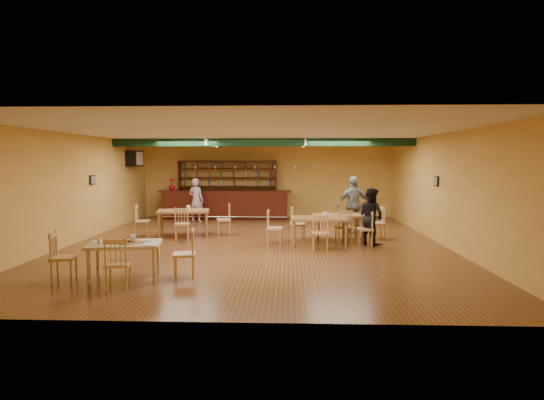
{
  "coord_description": "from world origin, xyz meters",
  "views": [
    {
      "loc": [
        0.87,
        -12.06,
        2.26
      ],
      "look_at": [
        0.39,
        0.6,
        1.15
      ],
      "focal_mm": 29.5,
      "sensor_mm": 36.0,
      "label": 1
    }
  ],
  "objects_px": {
    "dining_table_d": "(319,231)",
    "patron_right_a": "(371,216)",
    "near_table": "(125,261)",
    "dining_table_b": "(338,227)",
    "dining_table_a": "(184,223)",
    "patron_bar": "(196,200)",
    "bar_counter": "(226,205)"
  },
  "relations": [
    {
      "from": "dining_table_d",
      "to": "patron_right_a",
      "type": "height_order",
      "value": "patron_right_a"
    },
    {
      "from": "near_table",
      "to": "patron_right_a",
      "type": "height_order",
      "value": "patron_right_a"
    },
    {
      "from": "dining_table_d",
      "to": "near_table",
      "type": "distance_m",
      "value": 5.34
    },
    {
      "from": "dining_table_b",
      "to": "dining_table_d",
      "type": "distance_m",
      "value": 1.14
    },
    {
      "from": "dining_table_a",
      "to": "patron_bar",
      "type": "relative_size",
      "value": 0.95
    },
    {
      "from": "dining_table_a",
      "to": "patron_right_a",
      "type": "distance_m",
      "value": 5.58
    },
    {
      "from": "dining_table_a",
      "to": "dining_table_b",
      "type": "relative_size",
      "value": 1.08
    },
    {
      "from": "near_table",
      "to": "dining_table_b",
      "type": "bearing_deg",
      "value": 35.05
    },
    {
      "from": "patron_right_a",
      "to": "dining_table_b",
      "type": "bearing_deg",
      "value": 6.68
    },
    {
      "from": "patron_bar",
      "to": "patron_right_a",
      "type": "height_order",
      "value": "patron_bar"
    },
    {
      "from": "patron_bar",
      "to": "patron_right_a",
      "type": "bearing_deg",
      "value": 163.93
    },
    {
      "from": "dining_table_a",
      "to": "dining_table_b",
      "type": "bearing_deg",
      "value": -16.0
    },
    {
      "from": "bar_counter",
      "to": "dining_table_a",
      "type": "xyz_separation_m",
      "value": [
        -0.74,
        -3.86,
        -0.18
      ]
    },
    {
      "from": "dining_table_a",
      "to": "patron_bar",
      "type": "xyz_separation_m",
      "value": [
        -0.25,
        3.04,
        0.43
      ]
    },
    {
      "from": "bar_counter",
      "to": "dining_table_d",
      "type": "bearing_deg",
      "value": -58.46
    },
    {
      "from": "bar_counter",
      "to": "dining_table_d",
      "type": "distance_m",
      "value": 6.27
    },
    {
      "from": "bar_counter",
      "to": "patron_bar",
      "type": "bearing_deg",
      "value": -140.11
    },
    {
      "from": "near_table",
      "to": "bar_counter",
      "type": "bearing_deg",
      "value": 75.55
    },
    {
      "from": "near_table",
      "to": "patron_bar",
      "type": "height_order",
      "value": "patron_bar"
    },
    {
      "from": "dining_table_b",
      "to": "dining_table_d",
      "type": "bearing_deg",
      "value": -128.79
    },
    {
      "from": "dining_table_b",
      "to": "patron_right_a",
      "type": "height_order",
      "value": "patron_right_a"
    },
    {
      "from": "near_table",
      "to": "patron_bar",
      "type": "relative_size",
      "value": 0.81
    },
    {
      "from": "bar_counter",
      "to": "patron_bar",
      "type": "height_order",
      "value": "patron_bar"
    },
    {
      "from": "dining_table_a",
      "to": "near_table",
      "type": "distance_m",
      "value": 5.08
    },
    {
      "from": "near_table",
      "to": "patron_bar",
      "type": "bearing_deg",
      "value": 82.08
    },
    {
      "from": "dining_table_a",
      "to": "patron_right_a",
      "type": "relative_size",
      "value": 1.0
    },
    {
      "from": "patron_bar",
      "to": "patron_right_a",
      "type": "distance_m",
      "value": 7.13
    },
    {
      "from": "dining_table_a",
      "to": "near_table",
      "type": "xyz_separation_m",
      "value": [
        0.08,
        -5.08,
        -0.03
      ]
    },
    {
      "from": "dining_table_d",
      "to": "patron_bar",
      "type": "height_order",
      "value": "patron_bar"
    },
    {
      "from": "patron_right_a",
      "to": "bar_counter",
      "type": "bearing_deg",
      "value": 3.78
    },
    {
      "from": "dining_table_d",
      "to": "patron_right_a",
      "type": "relative_size",
      "value": 0.98
    },
    {
      "from": "dining_table_b",
      "to": "dining_table_a",
      "type": "bearing_deg",
      "value": 166.53
    }
  ]
}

